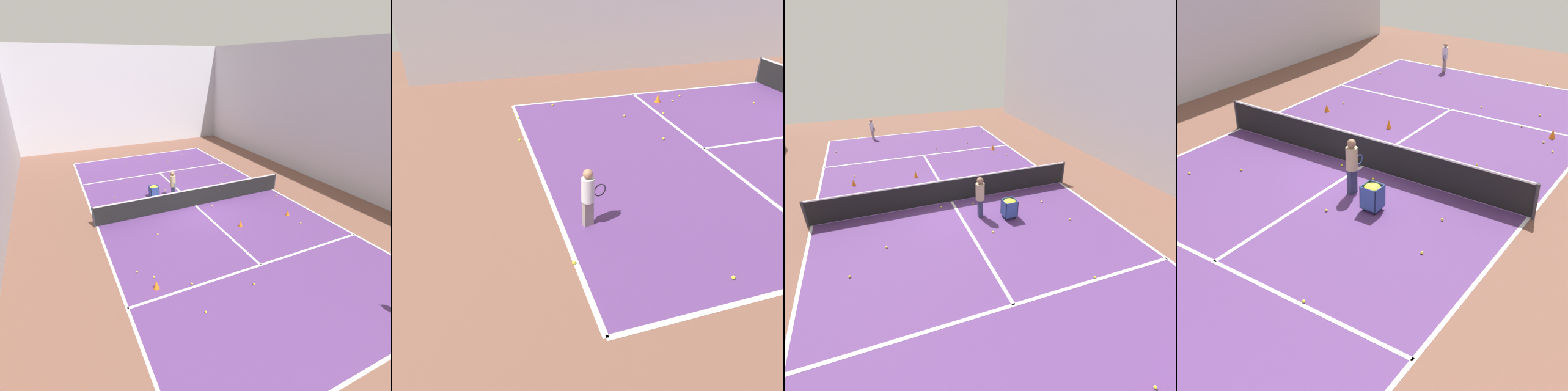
{
  "view_description": "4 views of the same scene",
  "coord_description": "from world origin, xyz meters",
  "views": [
    {
      "loc": [
        -6.44,
        -13.39,
        7.25
      ],
      "look_at": [
        0.0,
        0.0,
        0.61
      ],
      "focal_mm": 28.0,
      "sensor_mm": 36.0,
      "label": 1
    },
    {
      "loc": [
        8.51,
        -11.83,
        4.73
      ],
      "look_at": [
        2.49,
        -10.01,
        0.71
      ],
      "focal_mm": 35.0,
      "sensor_mm": 36.0,
      "label": 2
    },
    {
      "loc": [
        2.74,
        10.69,
        6.06
      ],
      "look_at": [
        -0.7,
        1.48,
        0.88
      ],
      "focal_mm": 28.0,
      "sensor_mm": 36.0,
      "label": 3
    },
    {
      "loc": [
        -8.51,
        11.98,
        7.36
      ],
      "look_at": [
        -1.69,
        1.94,
        0.44
      ],
      "focal_mm": 50.0,
      "sensor_mm": 36.0,
      "label": 4
    }
  ],
  "objects": [
    {
      "name": "player_near_baseline",
      "position": [
        2.48,
        -10.0,
        0.74
      ],
      "size": [
        0.33,
        0.59,
        1.29
      ],
      "rotation": [
        0.0,
        0.0,
        1.82
      ],
      "color": "gray",
      "rests_on": "ground"
    },
    {
      "name": "training_cone_2",
      "position": [
        3.74,
        -3.02,
        0.15
      ],
      "size": [
        0.2,
        0.2,
        0.29
      ],
      "primitive_type": "cone",
      "color": "orange",
      "rests_on": "ground"
    },
    {
      "name": "training_cone_0",
      "position": [
        0.95,
        -2.95,
        0.17
      ],
      "size": [
        0.19,
        0.19,
        0.33
      ],
      "primitive_type": "cone",
      "color": "orange",
      "rests_on": "ground"
    },
    {
      "name": "tennis_ball_23",
      "position": [
        -3.72,
        2.91,
        0.04
      ],
      "size": [
        0.07,
        0.07,
        0.07
      ],
      "primitive_type": "sphere",
      "color": "yellow",
      "rests_on": "ground"
    },
    {
      "name": "tennis_ball_3",
      "position": [
        -4.43,
        -4.18,
        0.04
      ],
      "size": [
        0.07,
        0.07,
        0.07
      ],
      "primitive_type": "sphere",
      "color": "yellow",
      "rests_on": "ground"
    },
    {
      "name": "tennis_ball_19",
      "position": [
        -2.07,
        -10.76,
        0.04
      ],
      "size": [
        0.07,
        0.07,
        0.07
      ],
      "primitive_type": "sphere",
      "color": "yellow",
      "rests_on": "ground"
    },
    {
      "name": "tennis_ball_25",
      "position": [
        2.8,
        2.26,
        0.04
      ],
      "size": [
        0.07,
        0.07,
        0.07
      ],
      "primitive_type": "sphere",
      "color": "yellow",
      "rests_on": "ground"
    },
    {
      "name": "tennis_ball_13",
      "position": [
        -0.74,
        2.67,
        0.04
      ],
      "size": [
        0.07,
        0.07,
        0.07
      ],
      "primitive_type": "sphere",
      "color": "yellow",
      "rests_on": "ground"
    },
    {
      "name": "tennis_ball_4",
      "position": [
        0.76,
        -0.49,
        0.04
      ],
      "size": [
        0.07,
        0.07,
        0.07
      ],
      "primitive_type": "sphere",
      "color": "yellow",
      "rests_on": "ground"
    },
    {
      "name": "line_baseline_near",
      "position": [
        0.0,
        -10.55,
        0.01
      ],
      "size": [
        10.39,
        0.1,
        0.0
      ],
      "primitive_type": "cube",
      "color": "white",
      "rests_on": "ground"
    },
    {
      "name": "line_service_far",
      "position": [
        0.0,
        5.8,
        0.01
      ],
      "size": [
        10.39,
        0.1,
        0.0
      ],
      "primitive_type": "cube",
      "color": "white",
      "rests_on": "ground"
    },
    {
      "name": "tennis_ball_1",
      "position": [
        -0.76,
        0.53,
        0.04
      ],
      "size": [
        0.07,
        0.07,
        0.07
      ],
      "primitive_type": "sphere",
      "color": "yellow",
      "rests_on": "ground"
    },
    {
      "name": "ball_cart",
      "position": [
        -1.69,
        1.94,
        0.52
      ],
      "size": [
        0.49,
        0.47,
        0.75
      ],
      "color": "#2D478C",
      "rests_on": "ground"
    },
    {
      "name": "line_sideline_left",
      "position": [
        -5.2,
        0.0,
        0.01
      ],
      "size": [
        0.1,
        21.1,
        0.0
      ],
      "primitive_type": "cube",
      "color": "white",
      "rests_on": "ground"
    },
    {
      "name": "tennis_ball_17",
      "position": [
        0.52,
        0.34,
        0.04
      ],
      "size": [
        0.07,
        0.07,
        0.07
      ],
      "primitive_type": "sphere",
      "color": "yellow",
      "rests_on": "ground"
    },
    {
      "name": "training_cone_1",
      "position": [
        -4.05,
        -5.31,
        0.16
      ],
      "size": [
        0.22,
        0.22,
        0.31
      ],
      "primitive_type": "cone",
      "color": "orange",
      "rests_on": "ground"
    },
    {
      "name": "tennis_ball_2",
      "position": [
        -3.43,
        1.38,
        0.04
      ],
      "size": [
        0.07,
        0.07,
        0.07
      ],
      "primitive_type": "sphere",
      "color": "yellow",
      "rests_on": "ground"
    },
    {
      "name": "tennis_ball_8",
      "position": [
        3.55,
        -10.59,
        0.04
      ],
      "size": [
        0.07,
        0.07,
        0.07
      ],
      "primitive_type": "sphere",
      "color": "yellow",
      "rests_on": "ground"
    },
    {
      "name": "tennis_ball_26",
      "position": [
        -2.86,
        -5.66,
        0.04
      ],
      "size": [
        0.07,
        0.07,
        0.07
      ],
      "primitive_type": "sphere",
      "color": "yellow",
      "rests_on": "ground"
    },
    {
      "name": "tennis_ball_5",
      "position": [
        -3.95,
        -4.74,
        0.04
      ],
      "size": [
        0.07,
        0.07,
        0.07
      ],
      "primitive_type": "sphere",
      "color": "yellow",
      "rests_on": "ground"
    },
    {
      "name": "line_sideline_right",
      "position": [
        5.2,
        0.0,
        0.01
      ],
      "size": [
        0.1,
        21.1,
        0.0
      ],
      "primitive_type": "cube",
      "color": "white",
      "rests_on": "ground"
    },
    {
      "name": "tennis_ball_20",
      "position": [
        -0.9,
        -6.62,
        0.04
      ],
      "size": [
        0.07,
        0.07,
        0.07
      ],
      "primitive_type": "sphere",
      "color": "yellow",
      "rests_on": "ground"
    },
    {
      "name": "tennis_ball_22",
      "position": [
        4.77,
        -0.94,
        0.04
      ],
      "size": [
        0.07,
        0.07,
        0.07
      ],
      "primitive_type": "sphere",
      "color": "yellow",
      "rests_on": "ground"
    },
    {
      "name": "line_centre_service",
      "position": [
        0.0,
        0.0,
        0.01
      ],
      "size": [
        0.1,
        11.61,
        0.0
      ],
      "primitive_type": "cube",
      "color": "white",
      "rests_on": "ground"
    },
    {
      "name": "tennis_ball_16",
      "position": [
        4.7,
        -8.07,
        0.04
      ],
      "size": [
        0.07,
        0.07,
        0.07
      ],
      "primitive_type": "sphere",
      "color": "yellow",
      "rests_on": "ground"
    },
    {
      "name": "tennis_ball_12",
      "position": [
        -2.57,
        5.72,
        0.04
      ],
      "size": [
        0.07,
        0.07,
        0.07
      ],
      "primitive_type": "sphere",
      "color": "yellow",
      "rests_on": "ground"
    },
    {
      "name": "tennis_net",
      "position": [
        0.0,
        0.0,
        0.53
      ],
      "size": [
        10.69,
        0.1,
        1.02
      ],
      "color": "#2D2D33",
      "rests_on": "ground"
    },
    {
      "name": "tennis_ball_18",
      "position": [
        3.71,
        -4.0,
        0.04
      ],
      "size": [
        0.07,
        0.07,
        0.07
      ],
      "primitive_type": "sphere",
      "color": "yellow",
      "rests_on": "ground"
    },
    {
      "name": "tennis_ball_7",
      "position": [
        3.91,
        3.28,
        0.04
      ],
      "size": [
        0.07,
        0.07,
        0.07
      ],
      "primitive_type": "sphere",
      "color": "yellow",
      "rests_on": "ground"
    },
    {
      "name": "tennis_ball_15",
      "position": [
        -3.03,
        -7.04,
        0.04
      ],
      "size": [
        0.07,
        0.07,
        0.07
      ],
      "primitive_type": "sphere",
      "color": "yellow",
      "rests_on": "ground"
    },
    {
      "name": "coach_at_net",
      "position": [
        -0.7,
        1.47,
        0.92
      ],
      "size": [
        0.36,
        0.67,
        1.6
      ],
      "rotation": [
        0.0,
        0.0,
        -1.7
      ],
      "color": "#2D3351",
      "rests_on": "ground"
    },
    {
      "name": "tennis_ball_11",
      "position": [
        -2.84,
        -1.98,
        0.04
      ],
      "size": [
        0.07,
        0.07,
        0.07
      ],
      "primitive_type": "sphere",
      "color": "yellow",
      "rests_on": "ground"
    },
    {
      "name": "ground_plane",
      "position": [
        0.0,
        0.0,
        0.0
      ],
      "size": [
        32.53,
        32.53,
        0.0
      ],
      "primitive_type": "plane",
      "color": "brown"
    },
    {
      "name": "court_playing_area",
      "position": [
        0.0,
        0.0,
        0.0
      ],
      "size": [
        10.39,
        21.1,
        0.0
      ],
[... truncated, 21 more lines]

